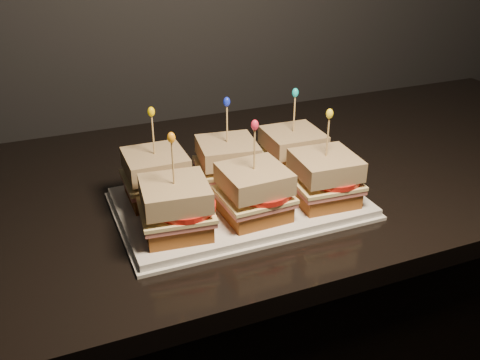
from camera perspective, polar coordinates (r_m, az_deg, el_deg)
name	(u,v)px	position (r m, az deg, el deg)	size (l,w,h in m)	color
granite_slab	(161,198)	(1.03, -8.41, -1.92)	(2.18, 0.73, 0.04)	black
platter	(240,203)	(0.94, 0.00, -2.49)	(0.42, 0.26, 0.02)	silver
platter_rim	(240,206)	(0.95, 0.00, -2.80)	(0.43, 0.27, 0.01)	silver
sandwich_0_bread_bot	(157,191)	(0.95, -8.79, -1.13)	(0.10, 0.10, 0.03)	brown
sandwich_0_ham	(157,182)	(0.94, -8.87, -0.17)	(0.11, 0.10, 0.01)	#C05F5F
sandwich_0_cheese	(156,178)	(0.94, -8.90, 0.21)	(0.11, 0.11, 0.01)	#F3E096
sandwich_0_tomato	(164,174)	(0.93, -8.13, 0.59)	(0.10, 0.10, 0.01)	red
sandwich_0_bread_top	(155,163)	(0.92, -9.03, 1.82)	(0.10, 0.10, 0.03)	#593714
sandwich_0_pick	(153,137)	(0.91, -9.24, 4.52)	(0.00, 0.00, 0.09)	tan
sandwich_0_frill	(151,112)	(0.89, -9.45, 7.20)	(0.01, 0.01, 0.02)	#E9BB02
sandwich_1_bread_bot	(228,178)	(0.98, -1.32, 0.25)	(0.10, 0.10, 0.03)	brown
sandwich_1_ham	(228,169)	(0.97, -1.33, 1.18)	(0.11, 0.10, 0.01)	#C05F5F
sandwich_1_cheese	(228,166)	(0.97, -1.34, 1.55)	(0.11, 0.11, 0.01)	#F3E096
sandwich_1_tomato	(235,162)	(0.97, -0.55, 1.93)	(0.10, 0.10, 0.01)	red
sandwich_1_bread_top	(227,151)	(0.96, -1.36, 3.12)	(0.10, 0.10, 0.03)	#593714
sandwich_1_pick	(227,126)	(0.94, -1.39, 5.75)	(0.00, 0.00, 0.09)	tan
sandwich_1_frill	(227,102)	(0.93, -1.42, 8.35)	(0.01, 0.01, 0.02)	#1327CD
sandwich_2_bread_bot	(292,166)	(1.03, 5.54, 1.51)	(0.10, 0.10, 0.03)	brown
sandwich_2_ham	(292,157)	(1.02, 5.58, 2.41)	(0.11, 0.10, 0.01)	#C05F5F
sandwich_2_cheese	(292,154)	(1.02, 5.60, 2.76)	(0.11, 0.11, 0.01)	#F3E096
sandwich_2_tomato	(300,151)	(1.02, 6.37, 3.12)	(0.10, 0.10, 0.01)	red
sandwich_2_bread_top	(293,140)	(1.01, 5.67, 4.27)	(0.10, 0.10, 0.03)	#593714
sandwich_2_pick	(294,116)	(0.99, 5.80, 6.78)	(0.00, 0.00, 0.09)	tan
sandwich_2_frill	(295,93)	(0.98, 5.92, 9.25)	(0.01, 0.01, 0.02)	#13B1B5
sandwich_3_bread_bot	(177,224)	(0.85, -6.77, -4.65)	(0.10, 0.10, 0.03)	brown
sandwich_3_ham	(176,214)	(0.84, -6.83, -3.61)	(0.11, 0.10, 0.01)	#C05F5F
sandwich_3_cheese	(176,210)	(0.84, -6.86, -3.20)	(0.11, 0.11, 0.01)	#F3E096
sandwich_3_tomato	(184,206)	(0.83, -5.98, -2.79)	(0.10, 0.10, 0.01)	red
sandwich_3_bread_top	(175,194)	(0.82, -6.97, -1.44)	(0.10, 0.10, 0.03)	#593714
sandwich_3_pick	(173,166)	(0.80, -7.16, 1.53)	(0.00, 0.00, 0.09)	tan
sandwich_3_frill	(171,138)	(0.78, -7.34, 4.51)	(0.01, 0.01, 0.02)	orange
sandwich_4_bread_bot	(254,208)	(0.89, 1.47, -2.96)	(0.10, 0.10, 0.03)	brown
sandwich_4_ham	(254,198)	(0.88, 1.48, -1.96)	(0.11, 0.10, 0.01)	#C05F5F
sandwich_4_cheese	(254,194)	(0.87, 1.49, -1.56)	(0.11, 0.11, 0.01)	#F3E096
sandwich_4_tomato	(262,191)	(0.87, 2.38, -1.15)	(0.10, 0.10, 0.01)	red
sandwich_4_bread_top	(254,179)	(0.86, 1.51, 0.15)	(0.10, 0.10, 0.03)	#593714
sandwich_4_pick	(254,152)	(0.84, 1.55, 3.02)	(0.00, 0.00, 0.09)	tan
sandwich_4_frill	(255,125)	(0.82, 1.59, 5.89)	(0.01, 0.01, 0.02)	red
sandwich_5_bread_bot	(323,193)	(0.94, 8.87, -1.39)	(0.10, 0.10, 0.03)	brown
sandwich_5_ham	(324,184)	(0.93, 8.95, -0.43)	(0.11, 0.10, 0.01)	#C05F5F
sandwich_5_cheese	(324,180)	(0.93, 8.98, -0.05)	(0.11, 0.11, 0.01)	#F3E096
sandwich_5_tomato	(332,177)	(0.93, 9.84, 0.34)	(0.10, 0.10, 0.01)	red
sandwich_5_bread_top	(325,165)	(0.92, 9.11, 1.58)	(0.10, 0.10, 0.03)	#593714
sandwich_5_pick	(328,139)	(0.90, 9.32, 4.30)	(0.00, 0.00, 0.09)	tan
sandwich_5_frill	(330,114)	(0.88, 9.54, 6.99)	(0.01, 0.01, 0.02)	yellow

